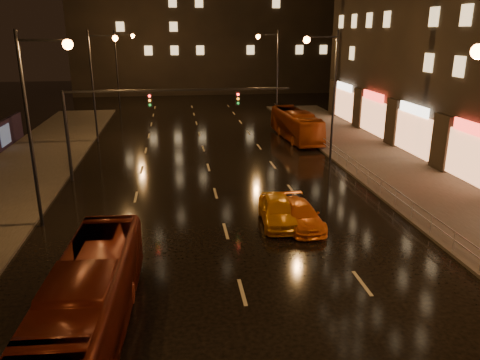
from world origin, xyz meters
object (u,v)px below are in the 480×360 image
object	(u,v)px
bus_red	(89,300)
taxi_near	(278,211)
taxi_far	(300,215)
bus_curb	(296,125)

from	to	relation	value
bus_red	taxi_near	xyz separation A→B (m)	(8.31, 8.62, -0.62)
taxi_near	taxi_far	size ratio (longest dim) A/B	1.01
bus_red	bus_curb	size ratio (longest dim) A/B	0.99
bus_curb	taxi_far	size ratio (longest dim) A/B	2.28
taxi_far	taxi_near	bearing A→B (deg)	153.41
bus_curb	taxi_near	size ratio (longest dim) A/B	2.25
taxi_far	bus_red	bearing A→B (deg)	-143.01
bus_red	taxi_near	bearing A→B (deg)	49.23
bus_red	taxi_far	size ratio (longest dim) A/B	2.27
taxi_near	taxi_far	world-z (taller)	taxi_near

